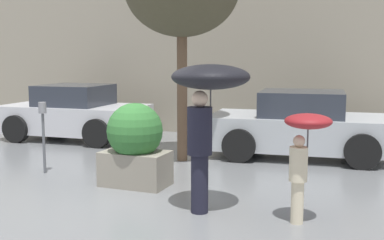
# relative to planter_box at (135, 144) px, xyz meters

# --- Properties ---
(ground_plane) EXTENTS (40.00, 40.00, 0.00)m
(ground_plane) POSITION_rel_planter_box_xyz_m (-0.21, -0.93, -0.70)
(ground_plane) COLOR slate
(building_facade) EXTENTS (18.00, 0.30, 6.00)m
(building_facade) POSITION_rel_planter_box_xyz_m (-0.21, 5.57, 2.30)
(building_facade) COLOR #9E937F
(building_facade) RESTS_ON ground
(planter_box) EXTENTS (1.10, 0.92, 1.38)m
(planter_box) POSITION_rel_planter_box_xyz_m (0.00, 0.00, 0.00)
(planter_box) COLOR gray
(planter_box) RESTS_ON ground
(person_adult) EXTENTS (1.06, 1.06, 2.03)m
(person_adult) POSITION_rel_planter_box_xyz_m (1.57, -0.84, 0.92)
(person_adult) COLOR #1E1E2D
(person_adult) RESTS_ON ground
(person_child) EXTENTS (0.59, 0.59, 1.42)m
(person_child) POSITION_rel_planter_box_xyz_m (2.87, -0.85, 0.36)
(person_child) COLOR beige
(person_child) RESTS_ON ground
(parked_car_near) EXTENTS (3.99, 2.38, 1.40)m
(parked_car_near) POSITION_rel_planter_box_xyz_m (2.17, 3.38, -0.05)
(parked_car_near) COLOR #B7BCC1
(parked_car_near) RESTS_ON ground
(parked_car_far) EXTENTS (3.74, 2.24, 1.40)m
(parked_car_far) POSITION_rel_planter_box_xyz_m (-3.61, 3.44, -0.05)
(parked_car_far) COLOR silver
(parked_car_far) RESTS_ON ground
(parking_meter) EXTENTS (0.14, 0.14, 1.31)m
(parking_meter) POSITION_rel_planter_box_xyz_m (-1.95, 0.12, 0.24)
(parking_meter) COLOR #595B60
(parking_meter) RESTS_ON ground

